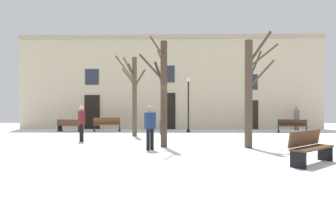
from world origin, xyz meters
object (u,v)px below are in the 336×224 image
streetlamp (188,97)px  person_by_shop_door (150,126)px  person_near_bench (297,117)px  tree_right_of_center (163,91)px  bench_back_to_back_left (107,124)px  bench_facing_shops (292,126)px  tree_foreground (250,90)px  litter_bin (163,127)px  person_crossing_plaza (81,122)px  tree_left_of_center (134,93)px  bench_far_corner (310,147)px  bench_by_litter_bin (69,125)px

streetlamp → person_by_shop_door: 8.67m
person_near_bench → tree_right_of_center: bearing=77.8°
tree_right_of_center → person_near_bench: bearing=45.6°
bench_back_to_back_left → person_near_bench: size_ratio=1.10×
tree_right_of_center → bench_back_to_back_left: size_ratio=2.27×
person_by_shop_door → bench_facing_shops: bearing=3.8°
tree_foreground → litter_bin: tree_foreground is taller
streetlamp → person_near_bench: size_ratio=2.19×
litter_bin → bench_facing_shops: 8.46m
litter_bin → bench_facing_shops: bearing=8.3°
person_crossing_plaza → bench_facing_shops: bearing=79.2°
tree_left_of_center → bench_facing_shops: tree_left_of_center is taller
bench_facing_shops → bench_far_corner: bench_far_corner is taller
tree_foreground → bench_by_litter_bin: (-10.14, 7.94, -1.88)m
person_crossing_plaza → person_by_shop_door: 4.41m
bench_back_to_back_left → person_near_bench: person_near_bench is taller
bench_by_litter_bin → person_by_shop_door: bearing=142.8°
bench_by_litter_bin → person_near_bench: bearing=-156.3°
litter_bin → streetlamp: bearing=40.6°
litter_bin → person_by_shop_door: 6.99m
bench_facing_shops → bench_by_litter_bin: bench_facing_shops is taller
streetlamp → litter_bin: size_ratio=4.63×
streetlamp → bench_back_to_back_left: 5.91m
bench_by_litter_bin → tree_foreground: bearing=159.1°
streetlamp → bench_far_corner: bearing=-75.2°
bench_facing_shops → bench_far_corner: (-3.84, -10.81, 0.03)m
person_crossing_plaza → bench_far_corner: bearing=21.8°
tree_foreground → bench_by_litter_bin: tree_foreground is taller
litter_bin → person_near_bench: (9.62, 3.56, 0.55)m
tree_foreground → person_near_bench: (5.92, 9.78, -1.35)m
tree_right_of_center → bench_back_to_back_left: 9.32m
tree_left_of_center → streetlamp: size_ratio=1.19×
person_crossing_plaza → tree_right_of_center: bearing=30.3°
bench_facing_shops → person_crossing_plaza: bearing=-134.8°
litter_bin → tree_foreground: bearing=-59.3°
tree_left_of_center → person_near_bench: bearing=24.0°
tree_left_of_center → person_crossing_plaza: tree_left_of_center is taller
tree_left_of_center → person_by_shop_door: bearing=-76.1°
tree_foreground → streetlamp: tree_foreground is taller
tree_left_of_center → bench_back_to_back_left: bearing=123.9°
tree_right_of_center → litter_bin: tree_right_of_center is taller
tree_right_of_center → person_crossing_plaza: tree_right_of_center is taller
bench_back_to_back_left → person_near_bench: 13.67m
streetlamp → bench_by_litter_bin: streetlamp is taller
bench_far_corner → tree_foreground: bearing=62.1°
bench_back_to_back_left → bench_far_corner: size_ratio=1.11×
tree_foreground → person_by_shop_door: bearing=-169.2°
tree_right_of_center → bench_facing_shops: 11.06m
tree_foreground → person_near_bench: size_ratio=2.74×
bench_back_to_back_left → person_crossing_plaza: 6.35m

